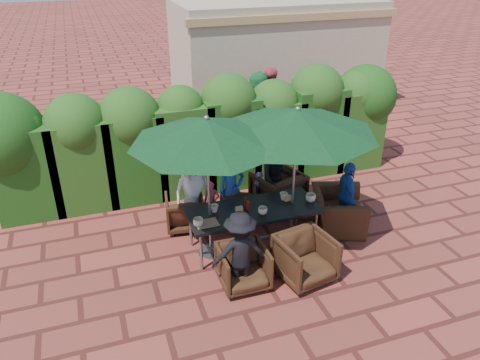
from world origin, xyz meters
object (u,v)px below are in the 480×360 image
object	(u,v)px
chair_far_mid	(239,199)
chair_near_right	(306,256)
umbrella_right	(297,122)
chair_near_left	(243,265)
dining_table	(253,213)
umbrella_left	(207,131)
chair_far_right	(278,189)
chair_far_left	(185,210)
chair_end_right	(339,205)

from	to	relation	value
chair_far_mid	chair_near_right	distance (m)	2.16
umbrella_right	chair_near_left	distance (m)	2.38
dining_table	umbrella_right	world-z (taller)	umbrella_right
umbrella_left	chair_near_right	xyz separation A→B (m)	(1.21, -1.13, -1.80)
dining_table	chair_far_right	distance (m)	1.41
chair_far_mid	chair_far_right	bearing A→B (deg)	-160.38
chair_near_left	chair_near_right	distance (m)	0.98
umbrella_left	chair_near_left	bearing A→B (deg)	-75.78
chair_far_left	chair_end_right	world-z (taller)	chair_end_right
chair_far_mid	chair_end_right	bearing A→B (deg)	168.49
chair_far_left	chair_far_mid	world-z (taller)	chair_far_left
chair_end_right	chair_near_left	bearing A→B (deg)	134.71
chair_far_right	dining_table	bearing A→B (deg)	32.67
chair_far_right	chair_end_right	world-z (taller)	chair_end_right
umbrella_left	chair_near_right	world-z (taller)	umbrella_left
chair_far_mid	chair_far_left	bearing A→B (deg)	23.71
chair_far_mid	chair_near_right	bearing A→B (deg)	119.93
chair_near_left	chair_near_right	size ratio (longest dim) A/B	0.90
umbrella_left	chair_far_left	bearing A→B (deg)	103.70
chair_far_mid	chair_near_right	size ratio (longest dim) A/B	0.84
chair_near_right	chair_end_right	distance (m)	1.68
chair_near_right	chair_far_right	bearing A→B (deg)	68.01
chair_near_left	chair_far_right	bearing A→B (deg)	54.90
dining_table	chair_far_right	xyz separation A→B (m)	(0.91, 1.05, -0.24)
chair_near_left	dining_table	bearing A→B (deg)	61.93
chair_far_left	chair_far_mid	distance (m)	1.07
chair_end_right	umbrella_right	bearing A→B (deg)	115.41
chair_far_mid	chair_end_right	world-z (taller)	chair_end_right
dining_table	umbrella_left	world-z (taller)	umbrella_left
chair_far_left	chair_end_right	distance (m)	2.81
umbrella_left	chair_far_mid	bearing A→B (deg)	49.97
umbrella_right	chair_end_right	distance (m)	2.01
chair_far_left	chair_far_right	size ratio (longest dim) A/B	0.81
umbrella_left	umbrella_right	size ratio (longest dim) A/B	0.94
dining_table	umbrella_left	distance (m)	1.71
umbrella_right	chair_near_right	world-z (taller)	umbrella_right
chair_near_right	chair_end_right	bearing A→B (deg)	32.90
umbrella_left	chair_near_right	bearing A→B (deg)	-43.00
dining_table	chair_end_right	bearing A→B (deg)	2.69
dining_table	chair_near_left	world-z (taller)	dining_table
umbrella_right	chair_end_right	bearing A→B (deg)	4.96
dining_table	chair_far_right	world-z (taller)	chair_far_right
umbrella_right	chair_far_right	xyz separation A→B (m)	(0.19, 1.06, -1.78)
umbrella_left	chair_near_right	distance (m)	2.45
chair_far_right	umbrella_right	bearing A→B (deg)	63.07
dining_table	chair_near_left	bearing A→B (deg)	-118.60
umbrella_left	dining_table	bearing A→B (deg)	-4.62
umbrella_right	chair_far_mid	distance (m)	2.24
umbrella_left	umbrella_right	world-z (taller)	same
chair_near_left	chair_far_left	bearing A→B (deg)	104.50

